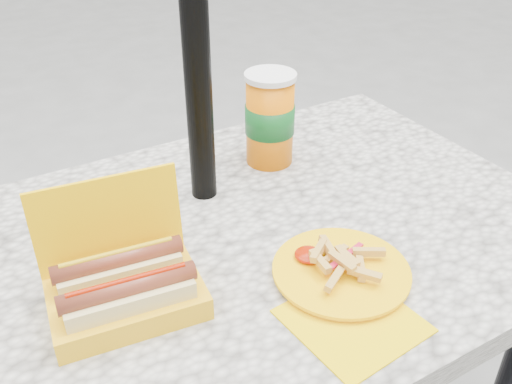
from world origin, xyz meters
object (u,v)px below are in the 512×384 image
hotdog_box (124,286)px  fries_plate (341,274)px  umbrella_pole (194,18)px  soda_cup (270,119)px

hotdog_box → fries_plate: bearing=-13.0°
umbrella_pole → soda_cup: bearing=14.8°
hotdog_box → fries_plate: 0.34m
umbrella_pole → hotdog_box: (-0.24, -0.23, -0.31)m
hotdog_box → fries_plate: hotdog_box is taller
soda_cup → fries_plate: bearing=-105.0°
umbrella_pole → soda_cup: (0.18, 0.05, -0.25)m
hotdog_box → soda_cup: 0.51m
hotdog_box → fries_plate: size_ratio=0.81×
umbrella_pole → soda_cup: 0.31m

